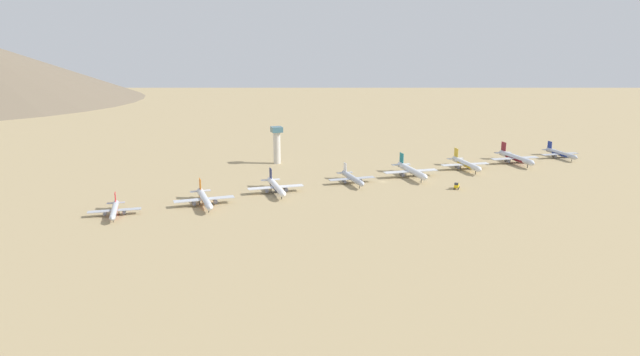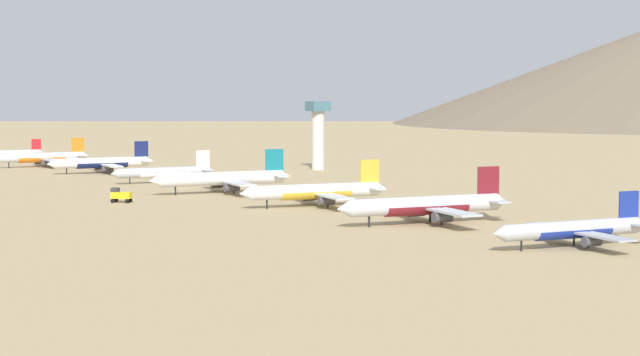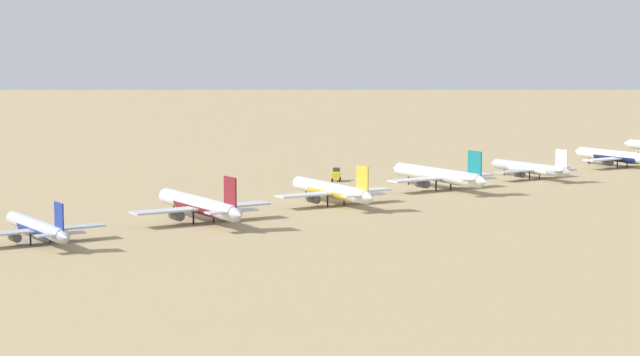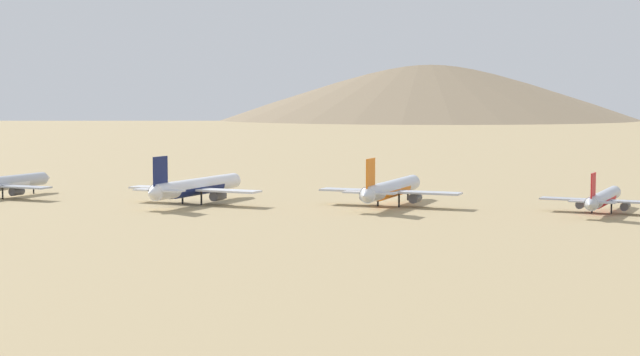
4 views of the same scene
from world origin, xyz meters
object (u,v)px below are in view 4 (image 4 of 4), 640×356
(parked_jet_3, at_px, (0,184))
(parked_jet_0, at_px, (603,198))
(parked_jet_1, at_px, (391,189))
(parked_jet_2, at_px, (197,187))

(parked_jet_3, bearing_deg, parked_jet_0, -80.76)
(parked_jet_1, distance_m, parked_jet_2, 42.33)
(parked_jet_0, distance_m, parked_jet_3, 133.73)
(parked_jet_0, xyz_separation_m, parked_jet_2, (-15.28, 84.14, 0.75))
(parked_jet_1, distance_m, parked_jet_3, 90.33)
(parked_jet_1, bearing_deg, parked_jet_0, -85.30)
(parked_jet_3, bearing_deg, parked_jet_1, -78.57)
(parked_jet_0, height_order, parked_jet_3, parked_jet_3)
(parked_jet_2, bearing_deg, parked_jet_0, -79.71)
(parked_jet_2, bearing_deg, parked_jet_1, -73.95)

